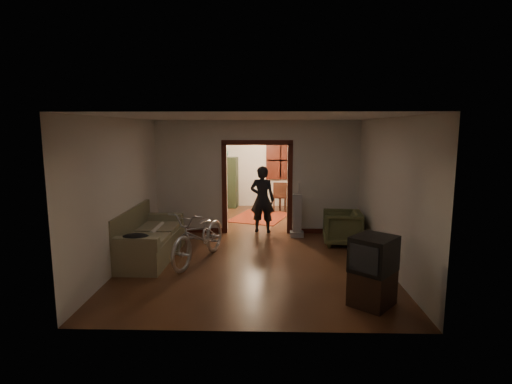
{
  "coord_description": "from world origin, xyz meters",
  "views": [
    {
      "loc": [
        0.24,
        -9.06,
        2.6
      ],
      "look_at": [
        0.0,
        -0.3,
        1.2
      ],
      "focal_mm": 28.0,
      "sensor_mm": 36.0,
      "label": 1
    }
  ],
  "objects_px": {
    "desk": "(295,198)",
    "person": "(262,199)",
    "armchair": "(342,228)",
    "locker": "(225,182)",
    "bicycle": "(200,235)",
    "sofa": "(148,234)"
  },
  "relations": [
    {
      "from": "sofa",
      "to": "person",
      "type": "bearing_deg",
      "value": 43.93
    },
    {
      "from": "armchair",
      "to": "person",
      "type": "bearing_deg",
      "value": -114.96
    },
    {
      "from": "sofa",
      "to": "person",
      "type": "distance_m",
      "value": 3.12
    },
    {
      "from": "desk",
      "to": "person",
      "type": "bearing_deg",
      "value": -124.59
    },
    {
      "from": "locker",
      "to": "desk",
      "type": "height_order",
      "value": "locker"
    },
    {
      "from": "sofa",
      "to": "locker",
      "type": "bearing_deg",
      "value": 80.48
    },
    {
      "from": "locker",
      "to": "bicycle",
      "type": "bearing_deg",
      "value": -81.26
    },
    {
      "from": "sofa",
      "to": "desk",
      "type": "xyz_separation_m",
      "value": [
        3.3,
        4.94,
        -0.11
      ]
    },
    {
      "from": "person",
      "to": "locker",
      "type": "xyz_separation_m",
      "value": [
        -1.28,
        3.19,
        -0.01
      ]
    },
    {
      "from": "armchair",
      "to": "locker",
      "type": "xyz_separation_m",
      "value": [
        -3.1,
        4.24,
        0.45
      ]
    },
    {
      "from": "bicycle",
      "to": "locker",
      "type": "distance_m",
      "value": 5.5
    },
    {
      "from": "sofa",
      "to": "locker",
      "type": "distance_m",
      "value": 5.4
    },
    {
      "from": "bicycle",
      "to": "person",
      "type": "distance_m",
      "value": 2.62
    },
    {
      "from": "bicycle",
      "to": "armchair",
      "type": "bearing_deg",
      "value": 40.91
    },
    {
      "from": "armchair",
      "to": "desk",
      "type": "bearing_deg",
      "value": -163.29
    },
    {
      "from": "person",
      "to": "desk",
      "type": "distance_m",
      "value": 3.04
    },
    {
      "from": "sofa",
      "to": "armchair",
      "type": "bearing_deg",
      "value": 15.63
    },
    {
      "from": "person",
      "to": "locker",
      "type": "distance_m",
      "value": 3.44
    },
    {
      "from": "armchair",
      "to": "desk",
      "type": "height_order",
      "value": "desk"
    },
    {
      "from": "armchair",
      "to": "desk",
      "type": "xyz_separation_m",
      "value": [
        -0.8,
        3.88,
        0.01
      ]
    },
    {
      "from": "sofa",
      "to": "locker",
      "type": "relative_size",
      "value": 1.32
    },
    {
      "from": "sofa",
      "to": "desk",
      "type": "relative_size",
      "value": 2.08
    }
  ]
}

